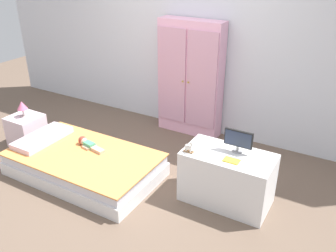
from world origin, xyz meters
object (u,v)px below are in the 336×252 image
at_px(doll, 87,143).
at_px(tv_stand, 227,178).
at_px(wardrobe, 190,79).
at_px(book_yellow, 231,160).
at_px(bed, 85,164).
at_px(table_lamp, 22,106).
at_px(nightstand, 27,130).
at_px(rocking_horse_toy, 189,147).
at_px(tv_monitor, 238,140).

xyz_separation_m(doll, tv_stand, (1.60, 0.19, -0.03)).
bearing_deg(wardrobe, book_yellow, -50.23).
distance_m(bed, doll, 0.24).
bearing_deg(table_lamp, tv_stand, 3.81).
height_order(nightstand, rocking_horse_toy, rocking_horse_toy).
bearing_deg(bed, doll, 117.31).
bearing_deg(nightstand, tv_monitor, 5.43).
xyz_separation_m(doll, tv_monitor, (1.66, 0.27, 0.36)).
xyz_separation_m(bed, book_yellow, (1.59, 0.23, 0.41)).
relative_size(nightstand, tv_stand, 0.46).
bearing_deg(tv_stand, wardrobe, 130.42).
relative_size(doll, tv_monitor, 1.43).
relative_size(table_lamp, tv_stand, 0.24).
xyz_separation_m(bed, wardrobe, (0.51, 1.53, 0.62)).
distance_m(bed, wardrobe, 1.73).
height_order(tv_stand, book_yellow, book_yellow).
distance_m(nightstand, rocking_horse_toy, 2.32).
relative_size(tv_stand, book_yellow, 5.82).
distance_m(table_lamp, rocking_horse_toy, 2.29).
xyz_separation_m(doll, rocking_horse_toy, (1.27, 0.04, 0.29)).
relative_size(table_lamp, rocking_horse_toy, 1.71).
bearing_deg(table_lamp, bed, -8.54).
distance_m(bed, table_lamp, 1.18).
bearing_deg(tv_monitor, wardrobe, 133.78).
height_order(doll, tv_stand, tv_stand).
bearing_deg(doll, nightstand, 179.12).
height_order(bed, book_yellow, book_yellow).
distance_m(bed, rocking_horse_toy, 1.29).
xyz_separation_m(wardrobe, rocking_horse_toy, (0.67, -1.34, -0.16)).
bearing_deg(rocking_horse_toy, nightstand, -179.49).
bearing_deg(tv_stand, book_yellow, -58.63).
relative_size(doll, book_yellow, 2.67).
height_order(rocking_horse_toy, book_yellow, rocking_horse_toy).
distance_m(nightstand, table_lamp, 0.33).
relative_size(bed, tv_monitor, 5.93).
xyz_separation_m(tv_monitor, rocking_horse_toy, (-0.39, -0.23, -0.07)).
bearing_deg(doll, tv_stand, 6.77).
xyz_separation_m(table_lamp, tv_stand, (2.63, 0.17, -0.26)).
bearing_deg(tv_stand, tv_monitor, 57.57).
bearing_deg(bed, rocking_horse_toy, 8.87).
distance_m(tv_monitor, rocking_horse_toy, 0.46).
bearing_deg(wardrobe, table_lamp, -139.76).
height_order(bed, table_lamp, table_lamp).
bearing_deg(book_yellow, tv_stand, 121.37).
distance_m(wardrobe, book_yellow, 1.70).
xyz_separation_m(table_lamp, wardrobe, (1.61, 1.37, 0.22)).
distance_m(tv_monitor, book_yellow, 0.22).
distance_m(tv_stand, book_yellow, 0.30).
bearing_deg(wardrobe, tv_stand, -49.58).
xyz_separation_m(nightstand, tv_monitor, (2.68, 0.25, 0.47)).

